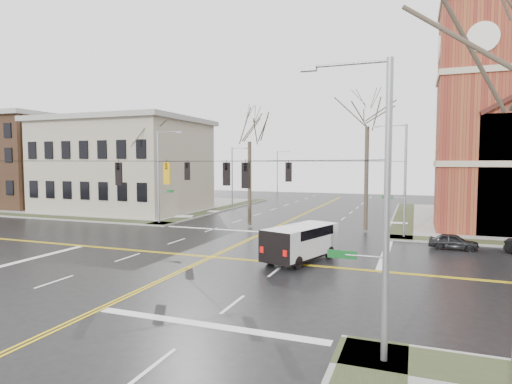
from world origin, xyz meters
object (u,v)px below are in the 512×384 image
(signal_pole_ne, at_px, (403,177))
(streetlight_north_b, at_px, (278,172))
(streetlight_north_a, at_px, (233,175))
(tree_nw_near, at_px, (250,136))
(signal_pole_se, at_px, (381,202))
(cargo_van, at_px, (303,240))
(tree_nw_far, at_px, (140,140))
(parked_car_a, at_px, (453,241))
(signal_pole_nw, at_px, (160,174))
(tree_ne, at_px, (367,119))

(signal_pole_ne, distance_m, streetlight_north_b, 42.61)
(streetlight_north_a, xyz_separation_m, tree_nw_near, (8.24, -15.05, 4.11))
(signal_pole_se, relative_size, cargo_van, 1.48)
(streetlight_north_b, height_order, tree_nw_far, tree_nw_far)
(streetlight_north_a, relative_size, tree_nw_far, 0.68)
(cargo_van, bearing_deg, parked_car_a, 56.03)
(signal_pole_nw, distance_m, signal_pole_se, 32.28)
(signal_pole_nw, xyz_separation_m, streetlight_north_b, (0.67, 36.50, -0.48))
(streetlight_north_b, height_order, tree_ne, tree_ne)
(signal_pole_ne, height_order, tree_nw_near, tree_nw_near)
(signal_pole_nw, xyz_separation_m, tree_nw_far, (-4.13, 2.63, 3.50))
(streetlight_north_a, distance_m, tree_nw_near, 17.65)
(signal_pole_se, xyz_separation_m, tree_nw_near, (-13.73, 24.45, 3.63))
(cargo_van, distance_m, tree_ne, 15.44)
(signal_pole_ne, xyz_separation_m, signal_pole_nw, (-22.64, 0.00, 0.00))
(cargo_van, height_order, tree_nw_near, tree_nw_near)
(tree_nw_far, bearing_deg, streetlight_north_a, 70.91)
(streetlight_north_b, bearing_deg, tree_ne, -61.08)
(signal_pole_ne, xyz_separation_m, tree_nw_near, (-13.73, 1.45, 3.63))
(tree_ne, bearing_deg, signal_pole_se, -83.05)
(signal_pole_nw, bearing_deg, streetlight_north_a, 87.68)
(signal_pole_se, height_order, tree_ne, tree_ne)
(streetlight_north_b, bearing_deg, streetlight_north_a, -90.00)
(signal_pole_ne, distance_m, cargo_van, 12.26)
(signal_pole_nw, height_order, parked_car_a, signal_pole_nw)
(streetlight_north_b, xyz_separation_m, tree_nw_near, (8.24, -35.05, 4.11))
(signal_pole_se, bearing_deg, tree_nw_near, 119.32)
(signal_pole_nw, bearing_deg, streetlight_north_b, 88.95)
(streetlight_north_b, bearing_deg, signal_pole_se, -69.73)
(cargo_van, bearing_deg, streetlight_north_a, 140.06)
(streetlight_north_a, relative_size, parked_car_a, 2.46)
(streetlight_north_a, height_order, streetlight_north_b, same)
(tree_nw_far, bearing_deg, tree_ne, -0.77)
(streetlight_north_b, relative_size, tree_nw_near, 0.67)
(streetlight_north_a, relative_size, tree_nw_near, 0.67)
(parked_car_a, height_order, tree_nw_far, tree_nw_far)
(signal_pole_ne, distance_m, streetlight_north_a, 27.48)
(tree_nw_far, xyz_separation_m, tree_nw_near, (13.04, -1.19, 0.13))
(parked_car_a, height_order, tree_ne, tree_ne)
(signal_pole_nw, xyz_separation_m, cargo_van, (17.08, -10.30, -3.67))
(signal_pole_se, relative_size, tree_nw_far, 0.77)
(tree_nw_far, xyz_separation_m, tree_ne, (23.69, -0.32, 1.38))
(parked_car_a, bearing_deg, signal_pole_se, 174.38)
(signal_pole_ne, height_order, parked_car_a, signal_pole_ne)
(streetlight_north_b, distance_m, tree_nw_near, 36.24)
(signal_pole_se, bearing_deg, cargo_van, 113.63)
(signal_pole_ne, distance_m, tree_nw_far, 27.13)
(parked_car_a, bearing_deg, tree_nw_far, 83.52)
(tree_ne, bearing_deg, tree_nw_far, 179.23)
(signal_pole_se, bearing_deg, parked_car_a, 79.76)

